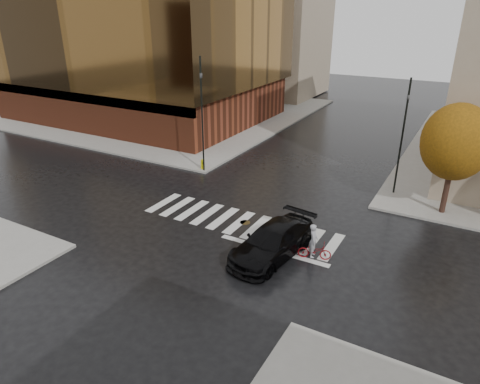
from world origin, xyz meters
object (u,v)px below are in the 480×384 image
object	(u,v)px
fire_hydrant	(202,164)
traffic_light_ne	(403,130)
cyclist	(314,247)
traffic_light_nw	(202,106)
sedan	(273,242)

from	to	relation	value
fire_hydrant	traffic_light_ne	bearing A→B (deg)	10.52
cyclist	fire_hydrant	xyz separation A→B (m)	(-11.61, 7.50, -0.07)
traffic_light_nw	traffic_light_ne	size ratio (longest dim) A/B	1.11
traffic_light_ne	sedan	bearing A→B (deg)	55.82
fire_hydrant	traffic_light_nw	bearing A→B (deg)	-36.43
traffic_light_nw	fire_hydrant	world-z (taller)	traffic_light_nw
sedan	traffic_light_ne	distance (m)	11.97
traffic_light_nw	traffic_light_ne	distance (m)	13.48
traffic_light_nw	sedan	bearing A→B (deg)	36.87
sedan	fire_hydrant	distance (m)	12.80
traffic_light_nw	cyclist	bearing A→B (deg)	44.63
traffic_light_ne	fire_hydrant	bearing A→B (deg)	-4.65
sedan	traffic_light_nw	size ratio (longest dim) A/B	0.67
sedan	traffic_light_nw	distance (m)	13.14
cyclist	traffic_light_ne	size ratio (longest dim) A/B	0.25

